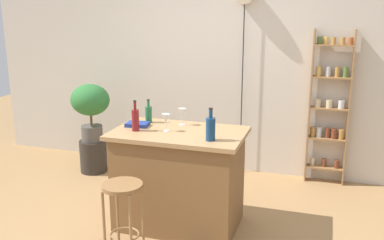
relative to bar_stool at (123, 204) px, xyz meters
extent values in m
plane|color=#A37A4C|center=(0.24, 0.40, -0.49)|extent=(12.00, 12.00, 0.00)
cube|color=beige|center=(0.24, 2.35, 0.91)|extent=(6.40, 0.10, 2.80)
cube|color=brown|center=(0.24, 0.70, -0.05)|extent=(1.12, 0.69, 0.90)
cube|color=#A87F51|center=(0.24, 0.70, 0.42)|extent=(1.22, 0.75, 0.04)
cylinder|color=#997047|center=(-0.12, -0.12, -0.18)|extent=(0.02, 0.02, 0.63)
cylinder|color=#997047|center=(0.12, -0.12, -0.18)|extent=(0.02, 0.02, 0.63)
cylinder|color=#997047|center=(-0.12, 0.12, -0.18)|extent=(0.02, 0.02, 0.63)
cylinder|color=#997047|center=(0.12, 0.12, -0.18)|extent=(0.02, 0.02, 0.63)
torus|color=#997047|center=(0.00, 0.00, -0.28)|extent=(0.25, 0.25, 0.02)
cylinder|color=olive|center=(0.00, 0.00, 0.16)|extent=(0.33, 0.33, 0.03)
cube|color=#9E7042|center=(1.34, 2.22, 0.41)|extent=(0.02, 0.13, 1.81)
cube|color=#9E7042|center=(1.77, 2.22, 0.41)|extent=(0.02, 0.13, 1.81)
cube|color=#9E7042|center=(1.55, 2.22, -0.31)|extent=(0.41, 0.13, 0.02)
cylinder|color=beige|center=(1.41, 2.23, -0.26)|extent=(0.05, 0.05, 0.10)
cylinder|color=brown|center=(1.55, 2.22, -0.26)|extent=(0.05, 0.05, 0.10)
cylinder|color=brown|center=(1.69, 2.21, -0.26)|extent=(0.05, 0.05, 0.10)
cube|color=#9E7042|center=(1.55, 2.22, 0.05)|extent=(0.41, 0.13, 0.02)
cylinder|color=#AD7A38|center=(1.39, 2.22, 0.12)|extent=(0.06, 0.06, 0.12)
cylinder|color=silver|center=(1.46, 2.22, 0.12)|extent=(0.06, 0.06, 0.12)
cylinder|color=brown|center=(1.56, 2.23, 0.12)|extent=(0.06, 0.06, 0.12)
cylinder|color=brown|center=(1.63, 2.21, 0.12)|extent=(0.06, 0.06, 0.12)
cylinder|color=#AD7A38|center=(1.71, 2.21, 0.12)|extent=(0.06, 0.06, 0.12)
cube|color=#9E7042|center=(1.55, 2.22, 0.41)|extent=(0.41, 0.13, 0.02)
cylinder|color=beige|center=(1.42, 2.21, 0.47)|extent=(0.07, 0.07, 0.09)
cylinder|color=beige|center=(1.55, 2.21, 0.47)|extent=(0.07, 0.07, 0.09)
cylinder|color=silver|center=(1.68, 2.21, 0.47)|extent=(0.07, 0.07, 0.09)
cube|color=#9E7042|center=(1.55, 2.22, 0.77)|extent=(0.41, 0.13, 0.02)
cylinder|color=gold|center=(1.41, 2.21, 0.84)|extent=(0.05, 0.05, 0.11)
cylinder|color=silver|center=(1.51, 2.22, 0.84)|extent=(0.05, 0.05, 0.11)
cylinder|color=#AD7A38|center=(1.61, 2.22, 0.84)|extent=(0.05, 0.05, 0.11)
cylinder|color=#4C7033|center=(1.70, 2.22, 0.84)|extent=(0.05, 0.05, 0.11)
cube|color=#9E7042|center=(1.55, 2.22, 1.14)|extent=(0.41, 0.13, 0.02)
cylinder|color=#4C7033|center=(1.39, 2.22, 1.19)|extent=(0.05, 0.05, 0.08)
cylinder|color=gold|center=(1.46, 2.22, 1.19)|extent=(0.05, 0.05, 0.08)
cylinder|color=#AD7A38|center=(1.54, 2.21, 1.19)|extent=(0.05, 0.05, 0.08)
cylinder|color=#AD7A38|center=(1.64, 2.21, 1.19)|extent=(0.05, 0.05, 0.08)
cylinder|color=#994C23|center=(1.72, 2.21, 1.19)|extent=(0.05, 0.05, 0.08)
cylinder|color=#2D2823|center=(-1.26, 1.69, -0.29)|extent=(0.34, 0.34, 0.41)
cylinder|color=#514C47|center=(-1.26, 1.69, 0.01)|extent=(0.26, 0.26, 0.20)
cylinder|color=brown|center=(-1.26, 1.69, 0.19)|extent=(0.03, 0.03, 0.16)
ellipsoid|color=#2D7033|center=(-1.26, 1.69, 0.44)|extent=(0.49, 0.44, 0.39)
cylinder|color=maroon|center=(-0.15, 0.60, 0.54)|extent=(0.07, 0.07, 0.20)
cylinder|color=maroon|center=(-0.15, 0.60, 0.68)|extent=(0.03, 0.03, 0.08)
cylinder|color=black|center=(-0.15, 0.60, 0.72)|extent=(0.03, 0.03, 0.01)
cylinder|color=#236638|center=(-0.15, 0.91, 0.52)|extent=(0.07, 0.07, 0.16)
cylinder|color=#236638|center=(-0.15, 0.91, 0.63)|extent=(0.03, 0.03, 0.06)
cylinder|color=black|center=(-0.15, 0.91, 0.67)|extent=(0.03, 0.03, 0.01)
cylinder|color=navy|center=(0.59, 0.52, 0.54)|extent=(0.08, 0.08, 0.20)
cylinder|color=navy|center=(0.59, 0.52, 0.68)|extent=(0.03, 0.03, 0.08)
cylinder|color=black|center=(0.59, 0.52, 0.72)|extent=(0.03, 0.03, 0.01)
cylinder|color=silver|center=(0.20, 0.92, 0.44)|extent=(0.06, 0.06, 0.00)
cylinder|color=silver|center=(0.20, 0.92, 0.48)|extent=(0.01, 0.01, 0.07)
cone|color=silver|center=(0.20, 0.92, 0.56)|extent=(0.07, 0.07, 0.08)
cylinder|color=silver|center=(0.13, 0.67, 0.44)|extent=(0.06, 0.06, 0.00)
cylinder|color=silver|center=(0.13, 0.67, 0.48)|extent=(0.01, 0.01, 0.07)
cone|color=silver|center=(0.13, 0.67, 0.56)|extent=(0.07, 0.07, 0.08)
cube|color=navy|center=(-0.20, 0.75, 0.46)|extent=(0.22, 0.17, 0.03)
cylinder|color=black|center=(0.52, 2.24, 0.60)|extent=(0.01, 0.01, 2.19)
camera|label=1|loc=(1.51, -2.93, 1.55)|focal=40.67mm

